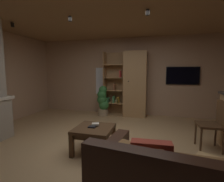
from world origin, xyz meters
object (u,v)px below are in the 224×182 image
(bookshelf_cabinet, at_px, (132,85))
(coffee_table, at_px, (94,132))
(wall_mounted_tv, at_px, (182,76))
(potted_floor_plant, at_px, (103,101))
(dining_chair, at_px, (215,122))
(table_book_0, at_px, (92,127))
(table_book_1, at_px, (95,124))

(bookshelf_cabinet, distance_m, coffee_table, 2.72)
(wall_mounted_tv, bearing_deg, bookshelf_cabinet, -172.12)
(wall_mounted_tv, bearing_deg, potted_floor_plant, -170.60)
(dining_chair, distance_m, potted_floor_plant, 3.26)
(bookshelf_cabinet, height_order, table_book_0, bookshelf_cabinet)
(potted_floor_plant, relative_size, wall_mounted_tv, 1.02)
(coffee_table, relative_size, potted_floor_plant, 0.67)
(coffee_table, relative_size, dining_chair, 0.72)
(bookshelf_cabinet, height_order, table_book_1, bookshelf_cabinet)
(table_book_1, bearing_deg, dining_chair, 15.45)
(table_book_1, bearing_deg, table_book_0, -112.00)
(bookshelf_cabinet, distance_m, dining_chair, 2.71)
(bookshelf_cabinet, xyz_separation_m, coffee_table, (-0.31, -2.62, -0.66))
(table_book_1, bearing_deg, wall_mounted_tv, 56.52)
(coffee_table, xyz_separation_m, table_book_0, (-0.03, -0.02, 0.10))
(dining_chair, xyz_separation_m, potted_floor_plant, (-2.73, 1.77, -0.04))
(coffee_table, xyz_separation_m, dining_chair, (2.11, 0.65, 0.16))
(wall_mounted_tv, bearing_deg, table_book_1, -123.48)
(table_book_0, xyz_separation_m, potted_floor_plant, (-0.59, 2.44, 0.02))
(table_book_1, relative_size, potted_floor_plant, 0.13)
(table_book_0, bearing_deg, bookshelf_cabinet, 82.69)
(table_book_1, height_order, dining_chair, dining_chair)
(bookshelf_cabinet, xyz_separation_m, potted_floor_plant, (-0.93, -0.20, -0.54))
(coffee_table, xyz_separation_m, wall_mounted_tv, (1.83, 2.83, 0.95))
(dining_chair, bearing_deg, potted_floor_plant, 146.97)
(wall_mounted_tv, bearing_deg, coffee_table, -122.93)
(bookshelf_cabinet, xyz_separation_m, table_book_1, (-0.30, -2.55, -0.53))
(coffee_table, bearing_deg, bookshelf_cabinet, 83.25)
(table_book_0, relative_size, wall_mounted_tv, 0.13)
(potted_floor_plant, bearing_deg, coffee_table, -75.57)
(table_book_0, relative_size, table_book_1, 1.00)
(potted_floor_plant, bearing_deg, dining_chair, -33.03)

